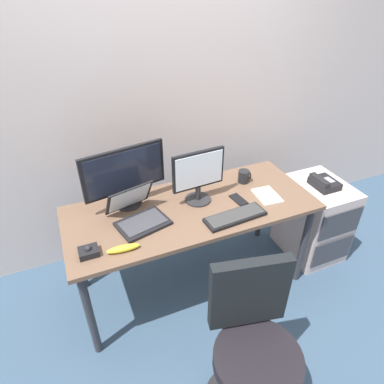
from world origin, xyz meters
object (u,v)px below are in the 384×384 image
(cell_phone, at_px, (238,200))
(trackball_mouse, at_px, (89,251))
(desk_phone, at_px, (324,183))
(file_cabinet, at_px, (314,219))
(banana, at_px, (123,248))
(coffee_mug, at_px, (244,176))
(keyboard, at_px, (235,216))
(paper_notepad, at_px, (267,196))
(office_chair, at_px, (252,354))
(monitor_side, at_px, (198,174))
(monitor_main, at_px, (125,174))
(laptop, at_px, (138,214))

(cell_phone, bearing_deg, trackball_mouse, -179.27)
(trackball_mouse, bearing_deg, desk_phone, 4.19)
(file_cabinet, xyz_separation_m, banana, (-1.61, -0.20, 0.43))
(desk_phone, bearing_deg, coffee_mug, 161.09)
(coffee_mug, bearing_deg, keyboard, -126.80)
(cell_phone, distance_m, banana, 0.87)
(paper_notepad, distance_m, banana, 1.07)
(coffee_mug, distance_m, cell_phone, 0.25)
(coffee_mug, bearing_deg, paper_notepad, -76.69)
(office_chair, distance_m, coffee_mug, 1.24)
(monitor_side, relative_size, paper_notepad, 1.81)
(coffee_mug, bearing_deg, office_chair, -116.71)
(monitor_main, bearing_deg, file_cabinet, -9.32)
(keyboard, bearing_deg, office_chair, -110.56)
(coffee_mug, bearing_deg, cell_phone, -128.04)
(banana, bearing_deg, office_chair, -55.21)
(monitor_main, distance_m, trackball_mouse, 0.55)
(desk_phone, xyz_separation_m, monitor_side, (-1.01, 0.12, 0.25))
(coffee_mug, bearing_deg, desk_phone, -18.91)
(monitor_main, xyz_separation_m, cell_phone, (0.72, -0.25, -0.24))
(coffee_mug, bearing_deg, monitor_main, 176.45)
(keyboard, distance_m, trackball_mouse, 0.92)
(keyboard, distance_m, coffee_mug, 0.46)
(monitor_main, relative_size, banana, 2.93)
(file_cabinet, distance_m, desk_phone, 0.37)
(file_cabinet, distance_m, laptop, 1.53)
(laptop, xyz_separation_m, cell_phone, (0.70, -0.05, -0.05))
(monitor_side, xyz_separation_m, coffee_mug, (0.41, 0.09, -0.16))
(monitor_side, bearing_deg, trackball_mouse, -162.34)
(desk_phone, relative_size, office_chair, 0.21)
(monitor_side, relative_size, cell_phone, 2.64)
(paper_notepad, bearing_deg, file_cabinet, 4.71)
(monitor_side, bearing_deg, coffee_mug, 12.02)
(laptop, bearing_deg, file_cabinet, -1.81)
(desk_phone, bearing_deg, cell_phone, 179.41)
(laptop, relative_size, trackball_mouse, 3.57)
(monitor_main, bearing_deg, trackball_mouse, -129.51)
(coffee_mug, bearing_deg, banana, -159.10)
(monitor_main, height_order, banana, monitor_main)
(monitor_side, bearing_deg, laptop, -172.98)
(monitor_side, bearing_deg, desk_phone, -6.60)
(laptop, bearing_deg, office_chair, -70.95)
(paper_notepad, bearing_deg, monitor_main, 162.74)
(file_cabinet, xyz_separation_m, cell_phone, (-0.76, -0.01, 0.41))
(paper_notepad, bearing_deg, monitor_side, 162.69)
(coffee_mug, xyz_separation_m, cell_phone, (-0.15, -0.20, -0.04))
(office_chair, distance_m, cell_phone, 0.99)
(monitor_side, distance_m, banana, 0.69)
(monitor_side, height_order, paper_notepad, monitor_side)
(desk_phone, distance_m, office_chair, 1.44)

